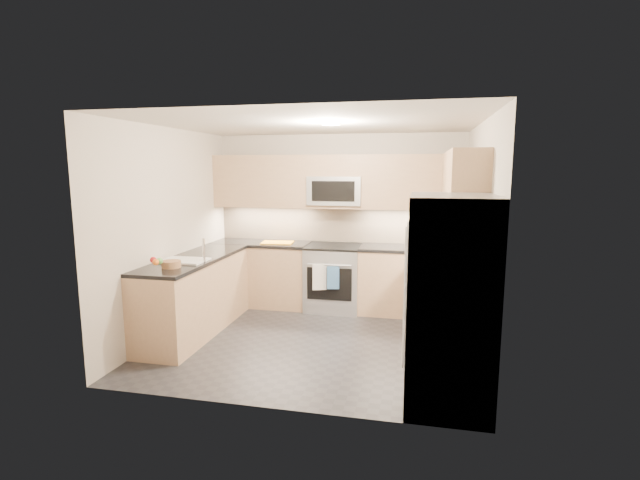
% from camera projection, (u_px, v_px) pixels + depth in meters
% --- Properties ---
extents(floor, '(3.60, 3.20, 0.00)m').
position_uv_depth(floor, '(314.00, 340.00, 5.47)').
color(floor, '#27272C').
rests_on(floor, ground).
extents(ceiling, '(3.60, 3.20, 0.02)m').
position_uv_depth(ceiling, '(313.00, 124.00, 5.09)').
color(ceiling, beige).
rests_on(ceiling, wall_back).
extents(wall_back, '(3.60, 0.02, 2.50)m').
position_uv_depth(wall_back, '(338.00, 221.00, 6.83)').
color(wall_back, '#BDB3A4').
rests_on(wall_back, floor).
extents(wall_front, '(3.60, 0.02, 2.50)m').
position_uv_depth(wall_front, '(269.00, 264.00, 3.74)').
color(wall_front, '#BDB3A4').
rests_on(wall_front, floor).
extents(wall_left, '(0.02, 3.20, 2.50)m').
position_uv_depth(wall_left, '(170.00, 231.00, 5.66)').
color(wall_left, '#BDB3A4').
rests_on(wall_left, floor).
extents(wall_right, '(0.02, 3.20, 2.50)m').
position_uv_depth(wall_right, '(479.00, 241.00, 4.90)').
color(wall_right, '#BDB3A4').
rests_on(wall_right, floor).
extents(base_cab_back_left, '(1.42, 0.60, 0.90)m').
position_uv_depth(base_cab_back_left, '(262.00, 274.00, 6.89)').
color(base_cab_back_left, tan).
rests_on(base_cab_back_left, floor).
extents(base_cab_back_right, '(1.42, 0.60, 0.90)m').
position_uv_depth(base_cab_back_right, '(411.00, 282.00, 6.43)').
color(base_cab_back_right, tan).
rests_on(base_cab_back_right, floor).
extents(base_cab_right, '(0.60, 1.70, 0.90)m').
position_uv_depth(base_cab_right, '(446.00, 308.00, 5.23)').
color(base_cab_right, tan).
rests_on(base_cab_right, floor).
extents(base_cab_peninsula, '(0.60, 2.00, 0.90)m').
position_uv_depth(base_cab_peninsula, '(195.00, 296.00, 5.72)').
color(base_cab_peninsula, tan).
rests_on(base_cab_peninsula, floor).
extents(countertop_back_left, '(1.42, 0.63, 0.04)m').
position_uv_depth(countertop_back_left, '(261.00, 243.00, 6.81)').
color(countertop_back_left, black).
rests_on(countertop_back_left, base_cab_back_left).
extents(countertop_back_right, '(1.42, 0.63, 0.04)m').
position_uv_depth(countertop_back_right, '(412.00, 249.00, 6.36)').
color(countertop_back_right, black).
rests_on(countertop_back_right, base_cab_back_right).
extents(countertop_right, '(0.63, 1.70, 0.04)m').
position_uv_depth(countertop_right, '(447.00, 267.00, 5.16)').
color(countertop_right, black).
rests_on(countertop_right, base_cab_right).
extents(countertop_peninsula, '(0.63, 2.00, 0.04)m').
position_uv_depth(countertop_peninsula, '(194.00, 259.00, 5.64)').
color(countertop_peninsula, black).
rests_on(countertop_peninsula, base_cab_peninsula).
extents(upper_cab_back, '(3.60, 0.35, 0.75)m').
position_uv_depth(upper_cab_back, '(336.00, 182.00, 6.57)').
color(upper_cab_back, tan).
rests_on(upper_cab_back, wall_back).
extents(upper_cab_right, '(0.35, 1.95, 0.75)m').
position_uv_depth(upper_cab_right, '(462.00, 186.00, 5.12)').
color(upper_cab_right, tan).
rests_on(upper_cab_right, wall_right).
extents(backsplash_back, '(3.60, 0.01, 0.51)m').
position_uv_depth(backsplash_back, '(338.00, 224.00, 6.83)').
color(backsplash_back, tan).
rests_on(backsplash_back, wall_back).
extents(backsplash_right, '(0.01, 2.30, 0.51)m').
position_uv_depth(backsplash_right, '(473.00, 240.00, 5.35)').
color(backsplash_right, tan).
rests_on(backsplash_right, wall_right).
extents(gas_range, '(0.76, 0.65, 0.91)m').
position_uv_depth(gas_range, '(334.00, 278.00, 6.63)').
color(gas_range, '#9A9BA1').
rests_on(gas_range, floor).
extents(range_cooktop, '(0.76, 0.65, 0.03)m').
position_uv_depth(range_cooktop, '(334.00, 247.00, 6.56)').
color(range_cooktop, black).
rests_on(range_cooktop, gas_range).
extents(oven_door_glass, '(0.62, 0.02, 0.45)m').
position_uv_depth(oven_door_glass, '(329.00, 284.00, 6.32)').
color(oven_door_glass, black).
rests_on(oven_door_glass, gas_range).
extents(oven_handle, '(0.60, 0.02, 0.02)m').
position_uv_depth(oven_handle, '(329.00, 265.00, 6.26)').
color(oven_handle, '#B2B5BA').
rests_on(oven_handle, gas_range).
extents(microwave, '(0.76, 0.40, 0.40)m').
position_uv_depth(microwave, '(336.00, 191.00, 6.56)').
color(microwave, '#A5A8AD').
rests_on(microwave, upper_cab_back).
extents(microwave_door, '(0.60, 0.01, 0.28)m').
position_uv_depth(microwave_door, '(333.00, 191.00, 6.36)').
color(microwave_door, black).
rests_on(microwave_door, microwave).
extents(refrigerator, '(0.70, 0.90, 1.80)m').
position_uv_depth(refrigerator, '(450.00, 301.00, 3.92)').
color(refrigerator, '#979B9F').
rests_on(refrigerator, floor).
extents(fridge_handle_left, '(0.02, 0.02, 1.20)m').
position_uv_depth(fridge_handle_left, '(405.00, 299.00, 3.82)').
color(fridge_handle_left, '#B2B5BA').
rests_on(fridge_handle_left, refrigerator).
extents(fridge_handle_right, '(0.02, 0.02, 1.20)m').
position_uv_depth(fridge_handle_right, '(406.00, 288.00, 4.16)').
color(fridge_handle_right, '#B2B5BA').
rests_on(fridge_handle_right, refrigerator).
extents(sink_basin, '(0.52, 0.38, 0.16)m').
position_uv_depth(sink_basin, '(184.00, 266.00, 5.41)').
color(sink_basin, white).
rests_on(sink_basin, base_cab_peninsula).
extents(faucet, '(0.03, 0.03, 0.28)m').
position_uv_depth(faucet, '(204.00, 250.00, 5.32)').
color(faucet, silver).
rests_on(faucet, countertop_peninsula).
extents(utensil_bowl, '(0.33, 0.33, 0.16)m').
position_uv_depth(utensil_bowl, '(437.00, 242.00, 6.28)').
color(utensil_bowl, '#53BB50').
rests_on(utensil_bowl, countertop_back_right).
extents(cutting_board, '(0.48, 0.36, 0.01)m').
position_uv_depth(cutting_board, '(277.00, 243.00, 6.71)').
color(cutting_board, orange).
rests_on(cutting_board, countertop_back_left).
extents(fruit_basket, '(0.22, 0.22, 0.08)m').
position_uv_depth(fruit_basket, '(171.00, 264.00, 5.06)').
color(fruit_basket, '#9B6F48').
rests_on(fruit_basket, countertop_peninsula).
extents(fruit_apple, '(0.07, 0.07, 0.07)m').
position_uv_depth(fruit_apple, '(153.00, 260.00, 4.90)').
color(fruit_apple, red).
rests_on(fruit_apple, fruit_basket).
extents(fruit_pear, '(0.07, 0.07, 0.07)m').
position_uv_depth(fruit_pear, '(160.00, 261.00, 4.84)').
color(fruit_pear, '#56A446').
rests_on(fruit_pear, fruit_basket).
extents(dish_towel_check, '(0.19, 0.07, 0.36)m').
position_uv_depth(dish_towel_check, '(319.00, 277.00, 6.29)').
color(dish_towel_check, white).
rests_on(dish_towel_check, oven_handle).
extents(dish_towel_blue, '(0.17, 0.04, 0.31)m').
position_uv_depth(dish_towel_blue, '(333.00, 278.00, 6.25)').
color(dish_towel_blue, '#356192').
rests_on(dish_towel_blue, oven_handle).
extents(fruit_orange, '(0.07, 0.07, 0.07)m').
position_uv_depth(fruit_orange, '(156.00, 262.00, 4.79)').
color(fruit_orange, orange).
rests_on(fruit_orange, fruit_basket).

